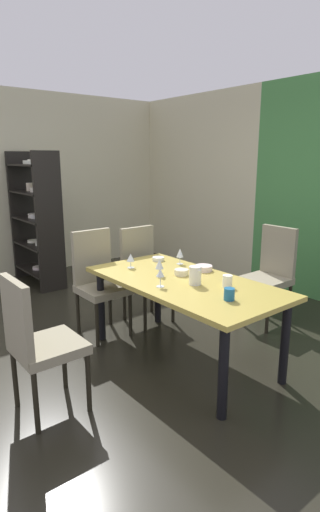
{
  "coord_description": "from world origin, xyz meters",
  "views": [
    {
      "loc": [
        3.12,
        -1.85,
        1.75
      ],
      "look_at": [
        0.29,
        0.44,
        0.85
      ],
      "focal_mm": 28.0,
      "sensor_mm": 36.0,
      "label": 1
    }
  ],
  "objects_px": {
    "wine_glass_east": "(159,264)",
    "wine_glass_left": "(180,253)",
    "chair_left_near": "(98,278)",
    "wine_glass_near_window": "(160,274)",
    "serving_bowl_center": "(204,268)",
    "serving_bowl_west": "(181,272)",
    "chair_head_far": "(271,270)",
    "serving_bowl_south": "(158,259)",
    "chair_head_near": "(37,339)",
    "wine_glass_front": "(131,258)",
    "cup_corner": "(227,281)",
    "cup_north": "(229,294)",
    "chair_left_far": "(144,269)",
    "pitcher_rear": "(195,275)",
    "display_shelf": "(35,218)",
    "dining_table": "(184,289)"
  },
  "relations": [
    {
      "from": "dining_table",
      "to": "wine_glass_near_window",
      "type": "distance_m",
      "value": 0.33
    },
    {
      "from": "display_shelf",
      "to": "cup_north",
      "type": "distance_m",
      "value": 3.54
    },
    {
      "from": "chair_head_far",
      "to": "cup_corner",
      "type": "distance_m",
      "value": 1.25
    },
    {
      "from": "display_shelf",
      "to": "wine_glass_east",
      "type": "height_order",
      "value": "display_shelf"
    },
    {
      "from": "cup_corner",
      "to": "cup_north",
      "type": "relative_size",
      "value": 1.1
    },
    {
      "from": "chair_left_far",
      "to": "cup_north",
      "type": "xyz_separation_m",
      "value": [
        1.53,
        -0.36,
        0.21
      ]
    },
    {
      "from": "wine_glass_near_window",
      "to": "wine_glass_front",
      "type": "bearing_deg",
      "value": 167.16
    },
    {
      "from": "chair_left_near",
      "to": "wine_glass_near_window",
      "type": "relative_size",
      "value": 7.04
    },
    {
      "from": "wine_glass_left",
      "to": "cup_north",
      "type": "bearing_deg",
      "value": -22.01
    },
    {
      "from": "display_shelf",
      "to": "serving_bowl_center",
      "type": "distance_m",
      "value": 2.9
    },
    {
      "from": "chair_head_far",
      "to": "wine_glass_left",
      "type": "height_order",
      "value": "chair_head_far"
    },
    {
      "from": "cup_corner",
      "to": "pitcher_rear",
      "type": "relative_size",
      "value": 0.64
    },
    {
      "from": "cup_north",
      "to": "serving_bowl_center",
      "type": "bearing_deg",
      "value": 148.61
    },
    {
      "from": "cup_north",
      "to": "pitcher_rear",
      "type": "height_order",
      "value": "pitcher_rear"
    },
    {
      "from": "chair_left_far",
      "to": "wine_glass_front",
      "type": "distance_m",
      "value": 0.6
    },
    {
      "from": "wine_glass_left",
      "to": "wine_glass_east",
      "type": "distance_m",
      "value": 0.45
    },
    {
      "from": "chair_left_near",
      "to": "wine_glass_east",
      "type": "distance_m",
      "value": 0.8
    },
    {
      "from": "serving_bowl_south",
      "to": "serving_bowl_west",
      "type": "distance_m",
      "value": 0.55
    },
    {
      "from": "wine_glass_left",
      "to": "cup_corner",
      "type": "distance_m",
      "value": 0.8
    },
    {
      "from": "serving_bowl_center",
      "to": "wine_glass_east",
      "type": "bearing_deg",
      "value": -107.04
    },
    {
      "from": "chair_head_near",
      "to": "cup_corner",
      "type": "distance_m",
      "value": 1.51
    },
    {
      "from": "chair_head_near",
      "to": "serving_bowl_center",
      "type": "bearing_deg",
      "value": 92.06
    },
    {
      "from": "serving_bowl_south",
      "to": "serving_bowl_west",
      "type": "xyz_separation_m",
      "value": [
        0.53,
        -0.16,
        0.01
      ]
    },
    {
      "from": "chair_head_far",
      "to": "chair_left_near",
      "type": "relative_size",
      "value": 0.99
    },
    {
      "from": "wine_glass_front",
      "to": "display_shelf",
      "type": "bearing_deg",
      "value": 179.11
    },
    {
      "from": "wine_glass_near_window",
      "to": "serving_bowl_west",
      "type": "bearing_deg",
      "value": 111.67
    },
    {
      "from": "chair_head_near",
      "to": "pitcher_rear",
      "type": "bearing_deg",
      "value": 81.53
    },
    {
      "from": "chair_left_near",
      "to": "pitcher_rear",
      "type": "bearing_deg",
      "value": 103.73
    },
    {
      "from": "display_shelf",
      "to": "cup_north",
      "type": "bearing_deg",
      "value": 0.29
    },
    {
      "from": "wine_glass_left",
      "to": "serving_bowl_south",
      "type": "distance_m",
      "value": 0.26
    },
    {
      "from": "chair_left_near",
      "to": "wine_glass_front",
      "type": "relative_size",
      "value": 7.71
    },
    {
      "from": "serving_bowl_south",
      "to": "chair_head_near",
      "type": "bearing_deg",
      "value": -68.39
    },
    {
      "from": "serving_bowl_south",
      "to": "chair_left_far",
      "type": "bearing_deg",
      "value": 172.31
    },
    {
      "from": "chair_left_far",
      "to": "pitcher_rear",
      "type": "bearing_deg",
      "value": 75.16
    },
    {
      "from": "cup_corner",
      "to": "cup_north",
      "type": "xyz_separation_m",
      "value": [
        0.21,
        -0.22,
        -0.0
      ]
    },
    {
      "from": "dining_table",
      "to": "chair_left_far",
      "type": "xyz_separation_m",
      "value": [
        -0.95,
        0.28,
        -0.08
      ]
    },
    {
      "from": "wine_glass_left",
      "to": "serving_bowl_south",
      "type": "height_order",
      "value": "wine_glass_left"
    },
    {
      "from": "display_shelf",
      "to": "serving_bowl_south",
      "type": "bearing_deg",
      "value": 8.19
    },
    {
      "from": "display_shelf",
      "to": "pitcher_rear",
      "type": "bearing_deg",
      "value": 1.5
    },
    {
      "from": "wine_glass_left",
      "to": "wine_glass_near_window",
      "type": "relative_size",
      "value": 1.05
    },
    {
      "from": "chair_left_near",
      "to": "wine_glass_front",
      "type": "distance_m",
      "value": 0.46
    },
    {
      "from": "serving_bowl_center",
      "to": "serving_bowl_west",
      "type": "height_order",
      "value": "serving_bowl_west"
    },
    {
      "from": "chair_left_near",
      "to": "cup_corner",
      "type": "distance_m",
      "value": 1.4
    },
    {
      "from": "dining_table",
      "to": "chair_head_near",
      "type": "xyz_separation_m",
      "value": [
        -0.04,
        -1.3,
        -0.09
      ]
    },
    {
      "from": "wine_glass_front",
      "to": "cup_corner",
      "type": "distance_m",
      "value": 1.01
    },
    {
      "from": "wine_glass_front",
      "to": "cup_north",
      "type": "relative_size",
      "value": 1.5
    },
    {
      "from": "wine_glass_east",
      "to": "wine_glass_left",
      "type": "bearing_deg",
      "value": 114.64
    },
    {
      "from": "chair_head_near",
      "to": "wine_glass_front",
      "type": "relative_size",
      "value": 7.34
    },
    {
      "from": "dining_table",
      "to": "display_shelf",
      "type": "distance_m",
      "value": 2.98
    },
    {
      "from": "wine_glass_front",
      "to": "pitcher_rear",
      "type": "distance_m",
      "value": 0.76
    }
  ]
}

